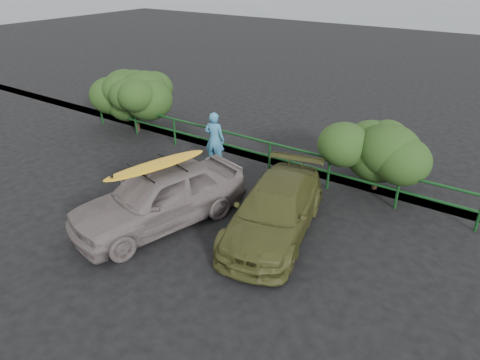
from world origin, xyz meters
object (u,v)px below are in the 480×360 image
object	(u,v)px
sedan	(160,196)
olive_vehicle	(275,210)
surfboard	(156,165)
man	(215,139)
guardrail	(243,150)

from	to	relation	value
sedan	olive_vehicle	size ratio (longest dim) A/B	1.05
surfboard	olive_vehicle	bearing A→B (deg)	41.27
sedan	surfboard	xyz separation A→B (m)	(0.00, -0.00, 0.87)
olive_vehicle	surfboard	xyz separation A→B (m)	(-2.62, -1.24, 1.02)
surfboard	man	bearing A→B (deg)	121.08
olive_vehicle	surfboard	distance (m)	3.08
olive_vehicle	man	size ratio (longest dim) A/B	2.40
guardrail	man	world-z (taller)	man
sedan	man	size ratio (longest dim) A/B	2.53
man	surfboard	xyz separation A→B (m)	(0.97, -3.57, 0.74)
man	guardrail	bearing A→B (deg)	-159.34
guardrail	man	xyz separation A→B (m)	(-0.76, -0.54, 0.39)
guardrail	sedan	world-z (taller)	sedan
sedan	guardrail	bearing A→B (deg)	108.80
guardrail	olive_vehicle	bearing A→B (deg)	-45.37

